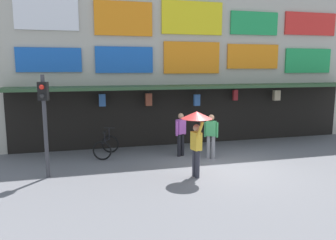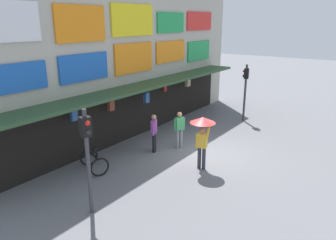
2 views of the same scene
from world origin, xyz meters
name	(u,v)px [view 2 (image 2 of 2)]	position (x,y,z in m)	size (l,w,h in m)	color
ground_plane	(206,154)	(0.00, 0.00, 0.00)	(80.00, 80.00, 0.00)	slate
shopfront	(124,54)	(0.00, 4.57, 3.96)	(18.00, 2.60, 8.00)	#B2AD9E
traffic_light_near	(87,146)	(-5.86, 0.62, 2.14)	(0.32, 0.35, 3.20)	#38383D
traffic_light_far	(245,84)	(5.42, 0.64, 2.14)	(0.33, 0.35, 3.20)	#38383D
bicycle_parked	(94,161)	(-3.89, 2.69, 0.39)	(1.08, 1.34, 1.05)	black
pedestrian_in_purple	(179,128)	(-0.12, 1.33, 0.95)	(0.47, 0.37, 1.68)	gray
pedestrian_with_umbrella	(203,128)	(-1.38, -0.54, 1.64)	(0.96, 0.96, 2.08)	#2D2D38
pedestrian_in_white	(154,131)	(-1.10, 1.97, 0.95)	(0.47, 0.37, 1.68)	black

